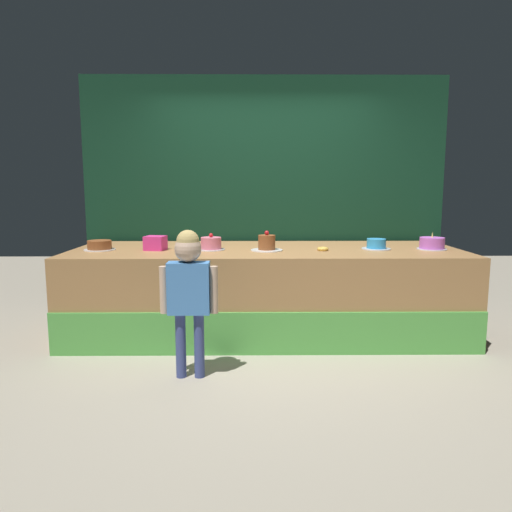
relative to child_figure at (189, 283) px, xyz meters
The scene contains 11 objects.
ground_plane 1.08m from the child_figure, 37.88° to the left, with size 12.00×12.00×0.00m, color #ADA38E.
stage_platform 1.35m from the child_figure, 61.78° to the left, with size 3.80×1.37×0.85m.
curtain_backdrop 2.12m from the child_figure, 72.26° to the left, with size 4.06×0.08×2.68m, color #113823.
child_figure is the anchor object (origin of this frame).
pink_box 1.17m from the child_figure, 113.39° to the left, with size 0.19×0.17×0.14m, color #F03692.
donut 1.54m from the child_figure, 40.80° to the left, with size 0.11×0.11×0.03m, color #F2BF4C.
cake_far_left 1.46m from the child_figure, 133.36° to the left, with size 0.30×0.30×0.10m.
cake_left 1.08m from the child_figure, 85.66° to the left, with size 0.27×0.27×0.16m.
cake_center 1.20m from the child_figure, 58.40° to the left, with size 0.31×0.31×0.19m.
cake_right 2.03m from the child_figure, 32.85° to the left, with size 0.28×0.28×0.10m.
cake_far_right 2.49m from the child_figure, 25.62° to the left, with size 0.28×0.28×0.17m.
Camera 1 is at (-0.15, -3.97, 1.45)m, focal length 33.12 mm.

